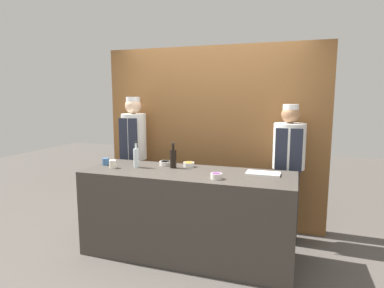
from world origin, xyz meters
The scene contains 13 objects.
ground_plane centered at (0.00, 0.00, 0.00)m, with size 14.00×14.00×0.00m, color #4C4742.
cabinet_wall centered at (0.00, 1.05, 1.20)m, with size 3.00×0.18×2.40m.
counter centered at (0.00, 0.00, 0.47)m, with size 2.27×0.78×0.94m.
sauce_bowl_orange centered at (-0.06, 0.23, 0.97)m, with size 0.13×0.13×0.05m.
sauce_bowl_purple centered at (0.37, -0.20, 0.97)m, with size 0.11×0.11×0.06m.
sauce_bowl_brown centered at (-0.35, 0.23, 0.97)m, with size 0.14×0.14×0.05m.
cutting_board centered at (0.79, 0.13, 0.95)m, with size 0.34×0.19×0.02m.
bottle_soy centered at (-0.22, 0.13, 1.05)m, with size 0.07×0.07×0.29m.
bottle_clear centered at (-0.63, 0.03, 1.06)m, with size 0.07×0.07×0.30m.
cup_blue centered at (-1.03, 0.02, 0.98)m, with size 0.08×0.08×0.08m.
cup_cream centered at (-0.86, -0.09, 0.99)m, with size 0.08×0.08×0.09m.
chef_left centered at (-1.02, 0.70, 0.95)m, with size 0.34×0.34×1.74m.
chef_right centered at (1.02, 0.70, 0.89)m, with size 0.37×0.37×1.65m.
Camera 1 is at (1.10, -3.18, 1.74)m, focal length 30.00 mm.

